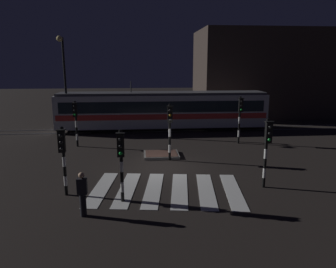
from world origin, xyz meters
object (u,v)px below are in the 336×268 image
Objects in this scene: traffic_light_corner_far_right at (240,113)px; pedestrian_waiting_at_kerb at (82,194)px; traffic_light_corner_near_left at (63,151)px; street_lamp_trackside_left at (64,74)px; traffic_light_corner_far_left at (76,117)px; traffic_light_corner_near_right at (267,143)px; traffic_light_kerb_mid_left at (121,156)px; traffic_light_median_centre at (170,124)px; tram at (163,110)px.

pedestrian_waiting_at_kerb is at bearing -131.71° from traffic_light_corner_far_right.
traffic_light_corner_near_left is 13.20m from street_lamp_trackside_left.
traffic_light_corner_far_left is 0.98× the size of traffic_light_corner_near_right.
traffic_light_corner_near_left is at bearing -78.24° from street_lamp_trackside_left.
traffic_light_corner_near_right is 17.18m from street_lamp_trackside_left.
traffic_light_median_centre reaches higher than traffic_light_kerb_mid_left.
tram reaches higher than traffic_light_corner_far_right.
traffic_light_corner_near_left is 14.52m from tram.
traffic_light_median_centre is at bearing 59.81° from pedestrian_waiting_at_kerb.
tram is at bearing 6.92° from street_lamp_trackside_left.
traffic_light_corner_far_left is 0.18× the size of tram.
tram is 16.07m from pedestrian_waiting_at_kerb.
street_lamp_trackside_left reaches higher than traffic_light_median_centre.
traffic_light_kerb_mid_left is 9.96m from traffic_light_corner_far_left.
traffic_light_median_centre is at bearing 130.72° from traffic_light_corner_near_right.
traffic_light_median_centre is 8.93m from tram.
traffic_light_corner_far_left is at bearing 179.41° from traffic_light_corner_far_right.
tram reaches higher than traffic_light_corner_far_left.
traffic_light_kerb_mid_left is at bearing -20.05° from traffic_light_corner_near_left.
traffic_light_median_centre reaches higher than pedestrian_waiting_at_kerb.
traffic_light_median_centre is (-5.28, -3.63, -0.02)m from traffic_light_corner_far_right.
traffic_light_corner_near_right is at bearing 14.91° from pedestrian_waiting_at_kerb.
pedestrian_waiting_at_kerb is (1.08, -1.95, -1.11)m from traffic_light_corner_near_left.
pedestrian_waiting_at_kerb is (-3.85, -6.61, -1.32)m from traffic_light_median_centre.
traffic_light_corner_near_left is at bearing -179.24° from traffic_light_corner_near_right.
traffic_light_corner_far_left is 8.48m from traffic_light_corner_near_left.
street_lamp_trackside_left is at bearing 101.76° from traffic_light_corner_near_left.
traffic_light_kerb_mid_left is 0.91× the size of traffic_light_median_centre.
traffic_light_kerb_mid_left is 6.46m from traffic_light_corner_near_right.
traffic_light_kerb_mid_left is at bearing 37.20° from pedestrian_waiting_at_kerb.
traffic_light_corner_far_left is at bearing 97.43° from traffic_light_corner_near_left.
tram is (-3.69, 13.46, -0.36)m from traffic_light_corner_near_right.
pedestrian_waiting_at_kerb is (-4.07, -15.52, -0.88)m from tram.
traffic_light_median_centre is (-3.91, 4.55, 0.09)m from traffic_light_corner_near_right.
traffic_light_median_centre reaches higher than traffic_light_corner_near_right.
traffic_light_corner_far_right is 13.78m from pedestrian_waiting_at_kerb.
traffic_light_corner_near_left is (-10.20, -8.29, -0.23)m from traffic_light_corner_far_right.
street_lamp_trackside_left is at bearing 132.50° from traffic_light_corner_near_right.
street_lamp_trackside_left is at bearing 104.27° from pedestrian_waiting_at_kerb.
street_lamp_trackside_left reaches higher than tram.
pedestrian_waiting_at_kerb is at bearing -165.09° from traffic_light_corner_near_right.
tram is (-5.05, 5.29, -0.46)m from traffic_light_corner_far_right.
traffic_light_corner_near_right is (6.38, 1.02, 0.12)m from traffic_light_kerb_mid_left.
traffic_light_corner_near_right is 8.12m from pedestrian_waiting_at_kerb.
traffic_light_corner_far_right is at bearing 80.52° from traffic_light_corner_near_right.
street_lamp_trackside_left reaches higher than traffic_light_corner_far_right.
traffic_light_corner_near_left is 2.49m from pedestrian_waiting_at_kerb.
traffic_light_corner_near_left is 1.76× the size of pedestrian_waiting_at_kerb.
traffic_light_corner_far_right is 13.79m from street_lamp_trackside_left.
tram is at bearing 88.54° from traffic_light_median_centre.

